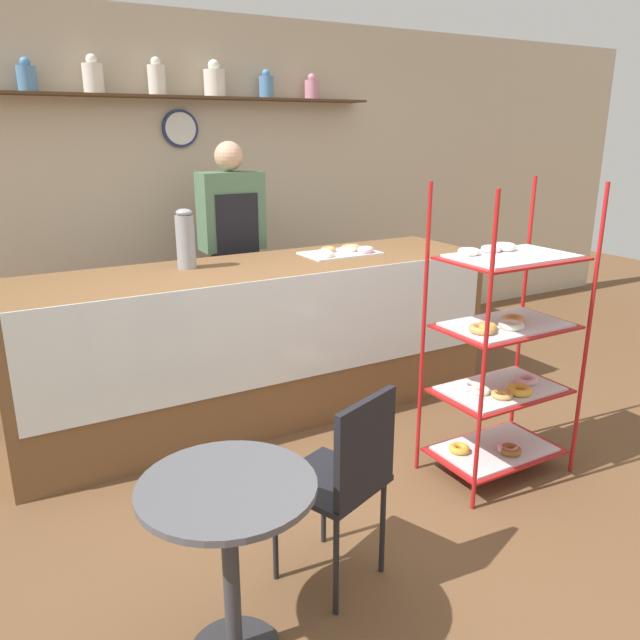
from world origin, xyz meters
The scene contains 9 objects.
ground_plane centered at (0.00, 0.00, 0.00)m, with size 14.00×14.00×0.00m, color brown.
back_wall centered at (0.00, 2.57, 1.37)m, with size 10.00×0.30×2.70m.
display_counter centered at (0.00, 1.23, 0.51)m, with size 3.12×0.81×1.02m.
pastry_rack centered at (0.81, -0.11, 0.68)m, with size 0.75×0.48×1.60m.
person_worker centered at (0.11, 1.92, 0.97)m, with size 0.46×0.23×1.77m.
cafe_table centered at (-0.95, -0.60, 0.53)m, with size 0.61×0.61×0.71m.
cafe_chair centered at (-0.40, -0.48, 0.54)m, with size 0.49×0.49×0.87m.
coffee_carafe centered at (-0.42, 1.37, 1.20)m, with size 0.12×0.12×0.37m.
donut_tray_counter centered at (0.66, 1.28, 1.04)m, with size 0.52×0.32×0.05m.
Camera 1 is at (-1.58, -2.34, 1.84)m, focal length 35.00 mm.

